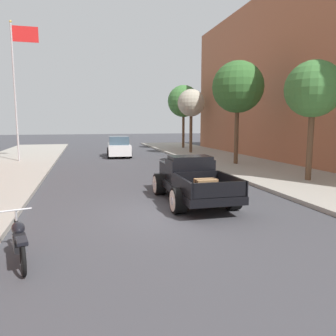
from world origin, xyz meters
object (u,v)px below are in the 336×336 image
Objects in this scene: flagpole at (18,77)px; motorcycle_parked at (19,240)px; hotrod_truck_black at (190,179)px; car_background_white at (119,147)px; street_tree_second at (238,87)px; street_tree_third at (191,103)px; street_tree_nearest at (313,90)px; street_tree_farthest at (184,101)px.

motorcycle_parked is at bearing -80.69° from flagpole.
motorcycle_parked is at bearing -140.44° from hotrod_truck_black.
motorcycle_parked is 0.47× the size of car_background_white.
street_tree_second is 8.20m from street_tree_third.
street_tree_second reaches higher than street_tree_third.
street_tree_farthest is at bearing 89.71° from street_tree_nearest.
street_tree_nearest reaches higher than car_background_white.
car_background_white reaches higher than hotrod_truck_black.
hotrod_truck_black is 6.42m from motorcycle_parked.
street_tree_third is at bearing 71.51° from hotrod_truck_black.
street_tree_third is at bearing 13.50° from flagpole.
street_tree_third is (13.18, 3.17, -1.38)m from flagpole.
street_tree_third is at bearing 93.27° from street_tree_nearest.
street_tree_nearest is 6.38m from street_tree_second.
car_background_white is 10.88m from street_tree_second.
flagpole is at bearing 120.68° from hotrod_truck_black.
hotrod_truck_black is 22.78m from street_tree_farthest.
street_tree_third is (5.43, 16.24, 3.64)m from hotrod_truck_black.
street_tree_third is at bearing 92.16° from street_tree_second.
hotrod_truck_black is at bearing -164.43° from street_tree_nearest.
street_tree_nearest is at bearing -85.30° from street_tree_second.
car_background_white is at bearing 78.45° from motorcycle_parked.
street_tree_second reaches higher than street_tree_nearest.
street_tree_second is at bearing -87.84° from street_tree_third.
street_tree_third reaches higher than motorcycle_parked.
car_background_white is at bearing 117.40° from street_tree_nearest.
motorcycle_parked is 0.39× the size of street_tree_nearest.
flagpole reaches higher than street_tree_farthest.
motorcycle_parked is at bearing -101.55° from car_background_white.
street_tree_second is 1.17× the size of street_tree_third.
flagpole reaches higher than street_tree_nearest.
hotrod_truck_black is at bearing 39.56° from motorcycle_parked.
street_tree_third is (-0.31, 8.18, -0.53)m from street_tree_second.
hotrod_truck_black is 16.00m from flagpole.
car_background_white reaches higher than motorcycle_parked.
flagpole reaches higher than car_background_white.
street_tree_second reaches higher than car_background_white.
street_tree_farthest reaches higher than hotrod_truck_black.
street_tree_nearest reaches higher than hotrod_truck_black.
flagpole is at bearing -166.50° from street_tree_third.
motorcycle_parked is 0.32× the size of street_tree_farthest.
street_tree_third is at bearing 5.77° from car_background_white.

